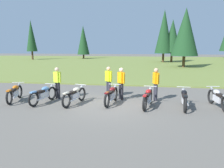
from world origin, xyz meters
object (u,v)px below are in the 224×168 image
at_px(motorcycle_black, 184,99).
at_px(rider_checking_bike, 121,82).
at_px(motorcycle_silver, 218,98).
at_px(motorcycle_red, 148,98).
at_px(motorcycle_maroon, 111,95).
at_px(rider_near_row_end, 108,80).
at_px(rider_in_hivis_vest, 57,81).
at_px(motorcycle_cream, 75,95).
at_px(motorcycle_orange, 15,93).
at_px(rider_with_back_turned, 156,82).
at_px(motorcycle_sky_blue, 43,94).

distance_m(motorcycle_black, rider_checking_bike, 3.23).
bearing_deg(motorcycle_silver, motorcycle_red, -172.93).
bearing_deg(motorcycle_maroon, rider_near_row_end, 105.04).
relative_size(motorcycle_red, rider_checking_bike, 1.25).
height_order(motorcycle_silver, rider_in_hivis_vest, rider_in_hivis_vest).
xyz_separation_m(motorcycle_cream, rider_near_row_end, (1.35, 1.75, 0.51)).
xyz_separation_m(motorcycle_orange, rider_with_back_turned, (7.07, 1.21, 0.51)).
relative_size(motorcycle_red, rider_near_row_end, 1.25).
xyz_separation_m(motorcycle_red, motorcycle_silver, (3.14, 0.39, 0.00)).
bearing_deg(motorcycle_sky_blue, motorcycle_black, 0.98).
bearing_deg(motorcycle_red, motorcycle_orange, 179.37).
height_order(rider_in_hivis_vest, rider_checking_bike, same).
bearing_deg(motorcycle_silver, motorcycle_sky_blue, -176.81).
bearing_deg(rider_with_back_turned, rider_checking_bike, -177.26).
bearing_deg(rider_in_hivis_vest, rider_with_back_turned, 4.26).
distance_m(motorcycle_cream, motorcycle_maroon, 1.76).
bearing_deg(motorcycle_maroon, motorcycle_orange, -177.47).
distance_m(motorcycle_orange, motorcycle_silver, 9.81).
height_order(motorcycle_orange, rider_in_hivis_vest, rider_in_hivis_vest).
relative_size(motorcycle_orange, rider_in_hivis_vest, 1.24).
height_order(motorcycle_silver, rider_checking_bike, rider_checking_bike).
distance_m(rider_checking_bike, rider_near_row_end, 0.90).
bearing_deg(motorcycle_cream, rider_in_hivis_vest, 142.79).
bearing_deg(motorcycle_orange, rider_near_row_end, 19.72).
relative_size(motorcycle_orange, motorcycle_sky_blue, 0.99).
distance_m(motorcycle_maroon, rider_checking_bike, 1.11).
height_order(motorcycle_black, rider_in_hivis_vest, rider_in_hivis_vest).
height_order(motorcycle_red, motorcycle_black, same).
relative_size(motorcycle_orange, motorcycle_maroon, 0.99).
bearing_deg(rider_near_row_end, motorcycle_maroon, -74.96).
relative_size(motorcycle_sky_blue, motorcycle_silver, 0.99).
xyz_separation_m(rider_in_hivis_vest, rider_with_back_turned, (5.12, 0.38, 0.00)).
relative_size(rider_checking_bike, rider_near_row_end, 1.00).
bearing_deg(rider_near_row_end, motorcycle_sky_blue, -148.91).
xyz_separation_m(rider_with_back_turned, rider_near_row_end, (-2.52, 0.42, 0.00)).
relative_size(motorcycle_silver, rider_in_hivis_vest, 1.26).
height_order(rider_checking_bike, rider_with_back_turned, same).
relative_size(motorcycle_orange, motorcycle_black, 0.99).
bearing_deg(motorcycle_orange, motorcycle_silver, 1.85).
bearing_deg(motorcycle_red, motorcycle_silver, 7.07).
distance_m(motorcycle_silver, rider_checking_bike, 4.61).
relative_size(motorcycle_silver, rider_with_back_turned, 1.26).
xyz_separation_m(motorcycle_sky_blue, rider_checking_bike, (3.69, 1.27, 0.51)).
bearing_deg(motorcycle_orange, motorcycle_cream, -2.17).
bearing_deg(motorcycle_cream, motorcycle_sky_blue, -179.33).
bearing_deg(rider_with_back_turned, motorcycle_maroon, -155.02).
relative_size(motorcycle_cream, rider_near_row_end, 1.24).
relative_size(motorcycle_cream, motorcycle_red, 0.99).
bearing_deg(motorcycle_black, motorcycle_red, -178.33).
xyz_separation_m(motorcycle_maroon, rider_in_hivis_vest, (-2.98, 0.61, 0.51)).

